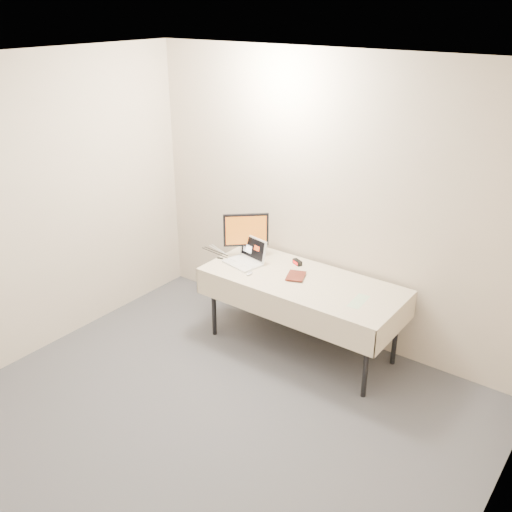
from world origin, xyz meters
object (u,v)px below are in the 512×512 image
Objects in this scene: table at (302,285)px; book at (288,266)px; monitor at (246,232)px; laptop at (247,257)px.

table is 8.66× the size of book.
table is at bearing -10.21° from book.
table is at bearing -49.18° from monitor.
laptop is 1.82× the size of book.
monitor is (-0.71, 0.09, 0.33)m from table.
laptop reaches higher than book.
monitor is 2.10× the size of book.
monitor is (-0.08, 0.10, 0.21)m from laptop.
laptop is at bearing -179.17° from table.
monitor is 0.60m from book.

